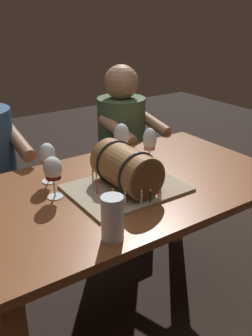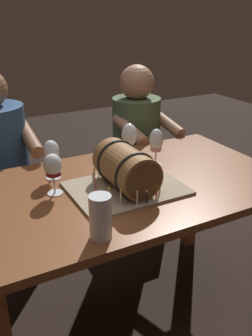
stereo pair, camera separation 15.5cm
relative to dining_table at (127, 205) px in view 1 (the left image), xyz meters
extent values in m
plane|color=black|center=(0.00, 0.00, -0.64)|extent=(8.00, 8.00, 0.00)
cube|color=brown|center=(0.00, 0.00, 0.09)|extent=(1.43, 0.83, 0.03)
cube|color=brown|center=(0.65, 0.36, -0.28)|extent=(0.07, 0.07, 0.72)
cube|color=gray|center=(-0.04, -0.05, 0.12)|extent=(0.47, 0.36, 0.01)
cylinder|color=brown|center=(-0.04, -0.05, 0.21)|extent=(0.18, 0.30, 0.18)
cylinder|color=#4F371E|center=(-0.04, -0.20, 0.21)|extent=(0.16, 0.00, 0.16)
cylinder|color=#4F371E|center=(-0.04, 0.10, 0.21)|extent=(0.16, 0.00, 0.16)
torus|color=black|center=(-0.04, -0.13, 0.21)|extent=(0.19, 0.01, 0.19)
torus|color=black|center=(-0.04, 0.04, 0.21)|extent=(0.19, 0.01, 0.19)
cylinder|color=#D64C47|center=(0.10, -0.05, 0.15)|extent=(0.01, 0.01, 0.06)
sphere|color=#F9C64C|center=(0.10, -0.05, 0.19)|extent=(0.01, 0.01, 0.01)
cylinder|color=silver|center=(0.08, 0.03, 0.15)|extent=(0.01, 0.01, 0.05)
sphere|color=#F9C64C|center=(0.08, 0.03, 0.18)|extent=(0.01, 0.01, 0.01)
cylinder|color=#D64C47|center=(0.05, 0.08, 0.15)|extent=(0.01, 0.01, 0.06)
sphere|color=#F9C64C|center=(0.05, 0.08, 0.19)|extent=(0.01, 0.01, 0.01)
cylinder|color=silver|center=(0.01, 0.11, 0.16)|extent=(0.01, 0.01, 0.06)
sphere|color=#F9C64C|center=(0.01, 0.11, 0.19)|extent=(0.01, 0.01, 0.01)
cylinder|color=#EAD666|center=(-0.03, 0.12, 0.15)|extent=(0.01, 0.01, 0.06)
sphere|color=#F9C64C|center=(-0.03, 0.12, 0.19)|extent=(0.01, 0.01, 0.01)
cylinder|color=silver|center=(-0.10, 0.10, 0.15)|extent=(0.01, 0.01, 0.05)
sphere|color=#F9C64C|center=(-0.10, 0.10, 0.18)|extent=(0.01, 0.01, 0.01)
cylinder|color=silver|center=(-0.13, 0.07, 0.15)|extent=(0.01, 0.01, 0.05)
sphere|color=#F9C64C|center=(-0.13, 0.07, 0.18)|extent=(0.01, 0.01, 0.01)
cylinder|color=silver|center=(-0.16, 0.02, 0.15)|extent=(0.01, 0.01, 0.05)
sphere|color=#F9C64C|center=(-0.16, 0.02, 0.18)|extent=(0.01, 0.01, 0.01)
cylinder|color=#D64C47|center=(-0.17, -0.03, 0.15)|extent=(0.01, 0.01, 0.06)
sphere|color=#F9C64C|center=(-0.17, -0.03, 0.19)|extent=(0.01, 0.01, 0.01)
cylinder|color=silver|center=(-0.15, -0.13, 0.15)|extent=(0.01, 0.01, 0.05)
sphere|color=#F9C64C|center=(-0.15, -0.13, 0.18)|extent=(0.01, 0.01, 0.01)
cylinder|color=silver|center=(-0.12, -0.17, 0.15)|extent=(0.01, 0.01, 0.06)
sphere|color=#F9C64C|center=(-0.12, -0.17, 0.19)|extent=(0.01, 0.01, 0.01)
cylinder|color=silver|center=(-0.07, -0.21, 0.15)|extent=(0.01, 0.01, 0.05)
sphere|color=#F9C64C|center=(-0.07, -0.21, 0.18)|extent=(0.01, 0.01, 0.01)
cylinder|color=black|center=(-0.03, -0.21, 0.15)|extent=(0.01, 0.01, 0.05)
sphere|color=#F9C64C|center=(-0.03, -0.21, 0.18)|extent=(0.01, 0.01, 0.01)
cylinder|color=#D64C47|center=(0.02, -0.20, 0.15)|extent=(0.01, 0.01, 0.05)
sphere|color=#F9C64C|center=(0.02, -0.20, 0.18)|extent=(0.01, 0.01, 0.01)
cylinder|color=#EAD666|center=(0.06, -0.16, 0.16)|extent=(0.01, 0.01, 0.06)
sphere|color=#F9C64C|center=(0.06, -0.16, 0.19)|extent=(0.01, 0.01, 0.01)
cylinder|color=silver|center=(0.09, -0.12, 0.15)|extent=(0.01, 0.01, 0.06)
sphere|color=#F9C64C|center=(0.09, -0.12, 0.19)|extent=(0.01, 0.01, 0.01)
cylinder|color=white|center=(0.15, 0.26, 0.11)|extent=(0.07, 0.07, 0.00)
cylinder|color=white|center=(0.15, 0.26, 0.15)|extent=(0.01, 0.01, 0.07)
ellipsoid|color=white|center=(0.15, 0.26, 0.24)|extent=(0.08, 0.08, 0.12)
cylinder|color=white|center=(-0.32, 0.06, 0.11)|extent=(0.07, 0.07, 0.00)
cylinder|color=white|center=(-0.32, 0.06, 0.15)|extent=(0.01, 0.01, 0.08)
ellipsoid|color=white|center=(-0.32, 0.06, 0.24)|extent=(0.08, 0.08, 0.10)
cylinder|color=maroon|center=(-0.32, 0.06, 0.22)|extent=(0.06, 0.06, 0.04)
cylinder|color=white|center=(-0.27, 0.21, 0.11)|extent=(0.07, 0.07, 0.00)
cylinder|color=white|center=(-0.27, 0.21, 0.16)|extent=(0.01, 0.01, 0.08)
ellipsoid|color=white|center=(-0.27, 0.21, 0.25)|extent=(0.07, 0.07, 0.10)
cylinder|color=#C6842D|center=(-0.27, 0.21, 0.22)|extent=(0.06, 0.06, 0.03)
cylinder|color=white|center=(0.22, 0.12, 0.11)|extent=(0.06, 0.06, 0.00)
cylinder|color=white|center=(0.22, 0.12, 0.15)|extent=(0.01, 0.01, 0.07)
ellipsoid|color=white|center=(0.22, 0.12, 0.24)|extent=(0.07, 0.07, 0.11)
cylinder|color=pink|center=(0.22, 0.12, 0.21)|extent=(0.06, 0.06, 0.05)
cylinder|color=white|center=(-0.28, -0.33, 0.19)|extent=(0.08, 0.08, 0.16)
cylinder|color=#C6842D|center=(-0.28, -0.33, 0.17)|extent=(0.07, 0.07, 0.11)
cylinder|color=white|center=(-0.28, -0.33, 0.23)|extent=(0.07, 0.07, 0.01)
cylinder|color=brown|center=(-0.29, 0.57, 0.20)|extent=(0.08, 0.31, 0.14)
cube|color=#2A3A24|center=(0.44, 0.70, -0.41)|extent=(0.34, 0.32, 0.45)
cylinder|color=#47603D|center=(0.44, 0.70, 0.06)|extent=(0.33, 0.33, 0.50)
sphere|color=#A87A5B|center=(0.44, 0.70, 0.41)|extent=(0.22, 0.22, 0.22)
cylinder|color=#A87A5B|center=(0.59, 0.58, 0.16)|extent=(0.09, 0.31, 0.14)
cylinder|color=#A87A5B|center=(0.31, 0.55, 0.16)|extent=(0.09, 0.31, 0.14)
camera|label=1|loc=(-0.84, -1.23, 0.83)|focal=39.66mm
camera|label=2|loc=(-0.71, -1.31, 0.83)|focal=39.66mm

